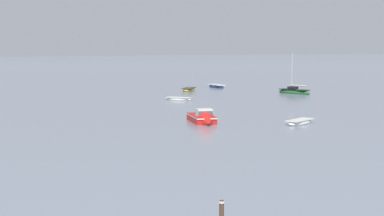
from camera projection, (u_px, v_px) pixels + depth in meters
name	position (u px, v px, depth m)	size (l,w,h in m)	color
sailboat_moored_0	(294.00, 92.00, 89.88)	(3.39, 5.93, 6.35)	#23602D
rowboat_moored_0	(300.00, 122.00, 54.63)	(3.92, 2.86, 0.59)	white
rowboat_moored_2	(216.00, 86.00, 103.02)	(1.57, 4.56, 0.72)	navy
rowboat_moored_4	(189.00, 90.00, 95.21)	(4.01, 4.49, 0.71)	gold
rowboat_moored_5	(179.00, 99.00, 78.59)	(3.15, 3.63, 0.57)	white
motorboat_moored_1	(203.00, 120.00, 55.34)	(2.96, 5.64, 2.04)	red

